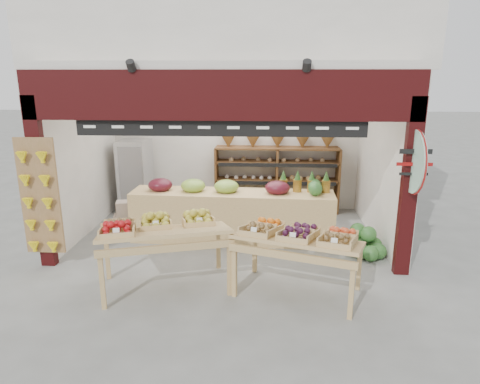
% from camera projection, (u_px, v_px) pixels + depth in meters
% --- Properties ---
extents(ground, '(60.00, 60.00, 0.00)m').
position_uv_depth(ground, '(227.00, 243.00, 7.71)').
color(ground, slate).
rests_on(ground, ground).
extents(shop_structure, '(6.36, 5.12, 5.40)m').
position_uv_depth(shop_structure, '(233.00, 22.00, 8.23)').
color(shop_structure, silver).
rests_on(shop_structure, ground).
extents(banana_board, '(0.60, 0.15, 1.80)m').
position_uv_depth(banana_board, '(39.00, 199.00, 6.43)').
color(banana_board, '#946A43').
rests_on(banana_board, ground).
extents(gift_sign, '(0.04, 0.93, 0.92)m').
position_uv_depth(gift_sign, '(414.00, 162.00, 5.99)').
color(gift_sign, '#A7D2BC').
rests_on(gift_sign, ground).
extents(back_shelving, '(2.70, 0.44, 1.69)m').
position_uv_depth(back_shelving, '(277.00, 164.00, 9.28)').
color(back_shelving, brown).
rests_on(back_shelving, ground).
extents(refrigerator, '(0.69, 0.69, 1.59)m').
position_uv_depth(refrigerator, '(136.00, 176.00, 9.29)').
color(refrigerator, silver).
rests_on(refrigerator, ground).
extents(cardboard_stack, '(0.98, 0.76, 0.59)m').
position_uv_depth(cardboard_stack, '(137.00, 219.00, 8.34)').
color(cardboard_stack, silver).
rests_on(cardboard_stack, ground).
extents(mid_counter, '(3.65, 0.85, 1.13)m').
position_uv_depth(mid_counter, '(231.00, 214.00, 7.74)').
color(mid_counter, tan).
rests_on(mid_counter, ground).
extents(display_table_left, '(1.98, 1.44, 1.11)m').
position_uv_depth(display_table_left, '(155.00, 229.00, 5.94)').
color(display_table_left, tan).
rests_on(display_table_left, ground).
extents(display_table_right, '(1.87, 1.40, 1.06)m').
position_uv_depth(display_table_right, '(299.00, 236.00, 5.73)').
color(display_table_right, tan).
rests_on(display_table_right, ground).
extents(watermelon_pile, '(0.65, 0.67, 0.51)m').
position_uv_depth(watermelon_pile, '(365.00, 245.00, 7.13)').
color(watermelon_pile, '#18491E').
rests_on(watermelon_pile, ground).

